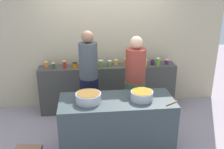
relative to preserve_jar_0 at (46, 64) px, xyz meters
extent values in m
plane|color=#9B8C94|center=(1.19, -1.17, -1.00)|extent=(12.00, 12.00, 0.00)
cube|color=#BEAD8A|center=(1.19, 0.28, 0.50)|extent=(4.80, 0.12, 3.00)
cube|color=#41403A|center=(1.19, -0.07, -0.53)|extent=(2.70, 0.36, 0.95)
cube|color=#313C3F|center=(1.19, -1.47, -0.55)|extent=(1.70, 0.70, 0.90)
cylinder|color=orange|center=(0.00, 0.00, -0.01)|extent=(0.07, 0.07, 0.09)
cylinder|color=#D6C666|center=(0.00, 0.00, 0.05)|extent=(0.08, 0.08, 0.01)
cylinder|color=#2F4E36|center=(0.15, -0.11, 0.00)|extent=(0.07, 0.07, 0.10)
cylinder|color=#D6C666|center=(0.15, -0.11, 0.05)|extent=(0.07, 0.07, 0.01)
cylinder|color=red|center=(0.36, -0.12, 0.01)|extent=(0.07, 0.07, 0.13)
cylinder|color=#D6C666|center=(0.36, -0.12, 0.09)|extent=(0.07, 0.07, 0.01)
cylinder|color=orange|center=(0.56, -0.11, -0.01)|extent=(0.09, 0.09, 0.09)
cylinder|color=black|center=(0.56, -0.11, 0.05)|extent=(0.09, 0.09, 0.01)
cylinder|color=orange|center=(0.69, -0.14, -0.01)|extent=(0.07, 0.07, 0.09)
cylinder|color=black|center=(0.69, -0.14, 0.05)|extent=(0.07, 0.07, 0.01)
cylinder|color=red|center=(0.85, -0.14, 0.01)|extent=(0.08, 0.08, 0.13)
cylinder|color=black|center=(0.85, -0.14, 0.08)|extent=(0.09, 0.09, 0.01)
cylinder|color=olive|center=(1.06, -0.12, 0.01)|extent=(0.08, 0.08, 0.12)
cylinder|color=silver|center=(1.06, -0.12, 0.08)|extent=(0.09, 0.09, 0.01)
cylinder|color=olive|center=(1.23, -0.09, 0.00)|extent=(0.08, 0.08, 0.10)
cylinder|color=silver|center=(1.23, -0.09, 0.05)|extent=(0.08, 0.08, 0.01)
cylinder|color=gold|center=(1.37, -0.01, -0.01)|extent=(0.07, 0.07, 0.09)
cylinder|color=silver|center=(1.37, -0.01, 0.04)|extent=(0.08, 0.08, 0.01)
cylinder|color=#D4660C|center=(1.56, -0.10, 0.01)|extent=(0.08, 0.08, 0.13)
cylinder|color=#D6C666|center=(1.56, -0.10, 0.09)|extent=(0.09, 0.09, 0.01)
cylinder|color=#B52326|center=(1.67, -0.02, 0.00)|extent=(0.09, 0.09, 0.10)
cylinder|color=black|center=(1.67, -0.02, 0.05)|extent=(0.09, 0.09, 0.01)
cylinder|color=brown|center=(1.77, -0.04, -0.01)|extent=(0.07, 0.07, 0.09)
cylinder|color=silver|center=(1.77, -0.04, 0.04)|extent=(0.08, 0.08, 0.02)
cylinder|color=gold|center=(1.93, -0.14, 0.00)|extent=(0.07, 0.07, 0.11)
cylinder|color=silver|center=(1.93, -0.14, 0.07)|extent=(0.08, 0.08, 0.01)
cylinder|color=#3F1952|center=(2.08, -0.10, -0.01)|extent=(0.07, 0.07, 0.09)
cylinder|color=black|center=(2.08, -0.10, 0.04)|extent=(0.08, 0.08, 0.01)
cylinder|color=olive|center=(2.18, -0.14, 0.01)|extent=(0.08, 0.08, 0.13)
cylinder|color=silver|center=(2.18, -0.14, 0.09)|extent=(0.08, 0.08, 0.01)
cylinder|color=#591756|center=(2.37, -0.09, -0.01)|extent=(0.07, 0.07, 0.09)
cylinder|color=#D6C666|center=(2.37, -0.09, 0.04)|extent=(0.08, 0.08, 0.01)
cylinder|color=#B7B7BC|center=(0.78, -1.49, -0.04)|extent=(0.37, 0.37, 0.13)
cylinder|color=brown|center=(0.78, -1.49, 0.03)|extent=(0.34, 0.34, 0.00)
cylinder|color=#B7B7BC|center=(1.56, -1.50, -0.04)|extent=(0.33, 0.33, 0.13)
cylinder|color=#B96D1E|center=(1.56, -1.50, 0.03)|extent=(0.30, 0.30, 0.00)
cylinder|color=#9E703D|center=(1.96, -1.69, -0.10)|extent=(0.20, 0.13, 0.02)
cylinder|color=black|center=(0.80, -0.78, -0.51)|extent=(0.32, 0.32, 0.99)
cylinder|color=#42484D|center=(0.80, -0.78, 0.29)|extent=(0.31, 0.31, 0.61)
sphere|color=#8C6047|center=(0.80, -0.78, 0.69)|extent=(0.20, 0.20, 0.20)
cylinder|color=#3E603E|center=(1.58, -0.87, -0.54)|extent=(0.35, 0.35, 0.93)
cylinder|color=#95392C|center=(1.58, -0.87, 0.21)|extent=(0.34, 0.34, 0.57)
sphere|color=#D8A884|center=(1.58, -0.87, 0.60)|extent=(0.20, 0.20, 0.20)
camera|label=1|loc=(0.74, -4.93, 1.61)|focal=42.08mm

